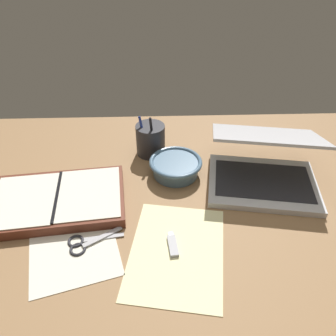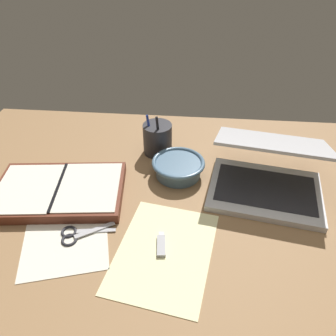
% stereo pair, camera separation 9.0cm
% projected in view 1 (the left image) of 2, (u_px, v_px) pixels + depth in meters
% --- Properties ---
extents(desk_top, '(1.40, 1.00, 0.02)m').
position_uv_depth(desk_top, '(164.00, 208.00, 0.89)').
color(desk_top, '#936D47').
rests_on(desk_top, ground).
extents(laptop, '(0.35, 0.34, 0.17)m').
position_uv_depth(laptop, '(264.00, 166.00, 0.94)').
color(laptop, silver).
rests_on(laptop, desk_top).
extents(bowl, '(0.16, 0.16, 0.05)m').
position_uv_depth(bowl, '(176.00, 166.00, 0.98)').
color(bowl, slate).
rests_on(bowl, desk_top).
extents(pen_cup, '(0.09, 0.09, 0.14)m').
position_uv_depth(pen_cup, '(151.00, 140.00, 1.05)').
color(pen_cup, '#28282D').
rests_on(pen_cup, desk_top).
extents(planner, '(0.37, 0.26, 0.03)m').
position_uv_depth(planner, '(58.00, 200.00, 0.88)').
color(planner, brown).
rests_on(planner, desk_top).
extents(scissors, '(0.13, 0.09, 0.01)m').
position_uv_depth(scissors, '(84.00, 243.00, 0.78)').
color(scissors, '#B7B7BC').
rests_on(scissors, desk_top).
extents(paper_sheet_front, '(0.26, 0.32, 0.00)m').
position_uv_depth(paper_sheet_front, '(177.00, 251.00, 0.76)').
color(paper_sheet_front, '#F4EFB2').
rests_on(paper_sheet_front, desk_top).
extents(paper_sheet_beside_planner, '(0.26, 0.28, 0.00)m').
position_uv_depth(paper_sheet_beside_planner, '(73.00, 245.00, 0.78)').
color(paper_sheet_beside_planner, silver).
rests_on(paper_sheet_beside_planner, desk_top).
extents(usb_drive, '(0.03, 0.07, 0.01)m').
position_uv_depth(usb_drive, '(173.00, 245.00, 0.77)').
color(usb_drive, '#99999E').
rests_on(usb_drive, desk_top).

